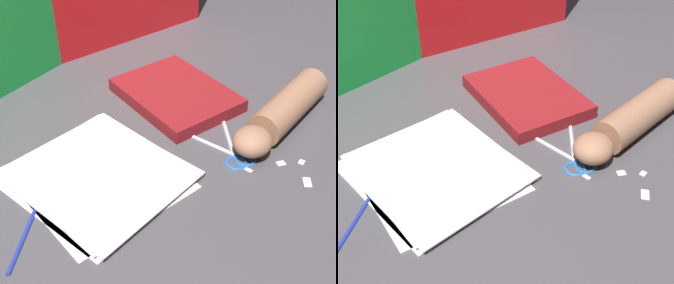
{
  "view_description": "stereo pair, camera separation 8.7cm",
  "coord_description": "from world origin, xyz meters",
  "views": [
    {
      "loc": [
        -0.47,
        -0.5,
        0.6
      ],
      "look_at": [
        0.02,
        -0.02,
        0.06
      ],
      "focal_mm": 50.0,
      "sensor_mm": 36.0,
      "label": 1
    },
    {
      "loc": [
        -0.41,
        -0.56,
        0.6
      ],
      "look_at": [
        0.02,
        -0.02,
        0.06
      ],
      "focal_mm": 50.0,
      "sensor_mm": 36.0,
      "label": 2
    }
  ],
  "objects": [
    {
      "name": "ground_plane",
      "position": [
        0.0,
        0.0,
        0.0
      ],
      "size": [
        6.0,
        6.0,
        0.0
      ],
      "primitive_type": "plane",
      "color": "#4C494F"
    },
    {
      "name": "paper_stack",
      "position": [
        -0.1,
        0.05,
        0.01
      ],
      "size": [
        0.29,
        0.32,
        0.01
      ],
      "color": "white",
      "rests_on": "ground_plane"
    },
    {
      "name": "book_closed",
      "position": [
        0.2,
        0.13,
        0.02
      ],
      "size": [
        0.24,
        0.29,
        0.03
      ],
      "color": "maroon",
      "rests_on": "ground_plane"
    },
    {
      "name": "scissors",
      "position": [
        0.14,
        -0.09,
        0.0
      ],
      "size": [
        0.13,
        0.16,
        0.01
      ],
      "color": "silver",
      "rests_on": "ground_plane"
    },
    {
      "name": "hand_forearm",
      "position": [
        0.28,
        -0.1,
        0.04
      ],
      "size": [
        0.33,
        0.11,
        0.07
      ],
      "color": "#A87556",
      "rests_on": "ground_plane"
    },
    {
      "name": "paper_scrap_near",
      "position": [
        0.12,
        -0.14,
        0.0
      ],
      "size": [
        0.01,
        0.02,
        0.0
      ],
      "color": "white",
      "rests_on": "ground_plane"
    },
    {
      "name": "paper_scrap_mid",
      "position": [
        0.18,
        -0.18,
        0.0
      ],
      "size": [
        0.02,
        0.02,
        0.0
      ],
      "color": "white",
      "rests_on": "ground_plane"
    },
    {
      "name": "paper_scrap_far",
      "position": [
        0.17,
        -0.24,
        0.0
      ],
      "size": [
        0.03,
        0.03,
        0.0
      ],
      "color": "white",
      "rests_on": "ground_plane"
    },
    {
      "name": "paper_scrap_side",
      "position": [
        0.21,
        -0.2,
        0.0
      ],
      "size": [
        0.02,
        0.01,
        0.0
      ],
      "color": "white",
      "rests_on": "ground_plane"
    },
    {
      "name": "pen",
      "position": [
        -0.28,
        0.02,
        0.0
      ],
      "size": [
        0.11,
        0.09,
        0.01
      ],
      "color": "#2333B2",
      "rests_on": "ground_plane"
    }
  ]
}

